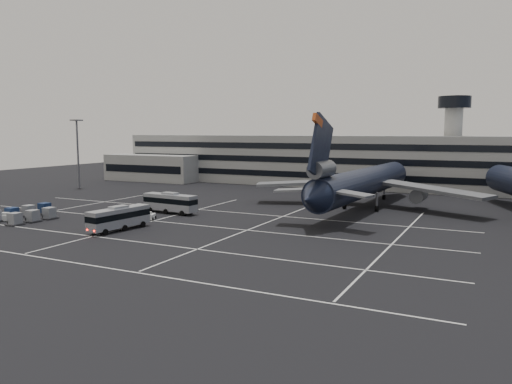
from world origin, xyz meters
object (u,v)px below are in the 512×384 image
trijet_main (363,183)px  uld_cluster (26,214)px  bus_near (119,217)px  tug_a (8,217)px  bus_far (170,202)px

trijet_main → uld_cluster: size_ratio=4.55×
bus_near → uld_cluster: bearing=-173.2°
tug_a → bus_far: bearing=21.5°
bus_near → uld_cluster: size_ratio=0.87×
trijet_main → uld_cluster: trijet_main is taller
bus_near → uld_cluster: bus_near is taller
trijet_main → bus_near: (-28.33, -37.44, -3.17)m
trijet_main → tug_a: bearing=-139.5°
uld_cluster → bus_far: bearing=42.2°
bus_far → tug_a: (-20.02, -18.78, -1.48)m
bus_near → tug_a: bearing=-167.9°
trijet_main → bus_near: bearing=-124.5°
bus_far → tug_a: size_ratio=4.27×
trijet_main → bus_near: 47.06m
tug_a → trijet_main: bearing=16.1°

